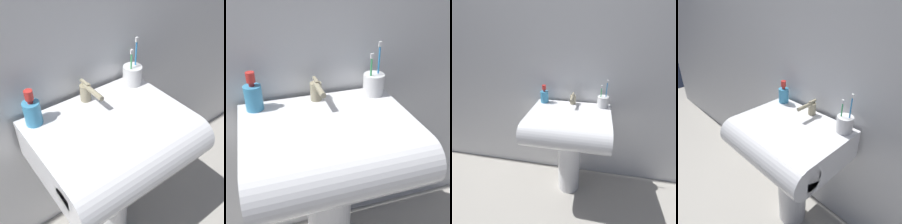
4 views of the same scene
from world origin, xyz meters
TOP-DOWN VIEW (x-y plane):
  - ground_plane at (0.00, 0.00)m, footprint 6.00×6.00m
  - wall_back at (0.00, 0.25)m, footprint 5.00×0.05m
  - sink_pedestal at (0.00, 0.00)m, footprint 0.19×0.19m
  - sink_basin at (0.00, -0.06)m, footprint 0.61×0.50m
  - faucet at (-0.00, 0.14)m, footprint 0.05×0.15m
  - toothbrush_cup at (0.24, 0.14)m, footprint 0.09×0.09m
  - soap_bottle at (-0.24, 0.15)m, footprint 0.07×0.07m

SIDE VIEW (x-z plane):
  - ground_plane at x=0.00m, z-range 0.00..0.00m
  - sink_pedestal at x=0.00m, z-range 0.00..0.59m
  - sink_basin at x=0.00m, z-range 0.59..0.76m
  - toothbrush_cup at x=0.24m, z-range 0.70..0.92m
  - faucet at x=0.00m, z-range 0.77..0.86m
  - soap_bottle at x=-0.24m, z-range 0.74..0.89m
  - wall_back at x=0.00m, z-range 0.00..2.40m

